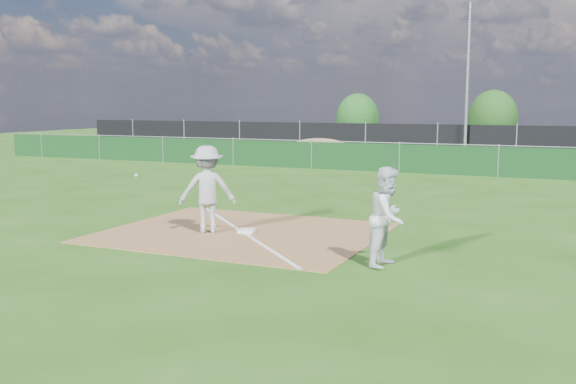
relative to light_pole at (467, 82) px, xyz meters
The scene contains 16 objects.
ground 13.40m from the light_pole, 96.74° to the right, with size 90.00×90.00×0.00m, color #224F11.
infield_dirt 22.11m from the light_pole, 93.95° to the right, with size 6.00×5.00×0.02m, color brown.
foul_line 22.11m from the light_pole, 93.95° to the right, with size 0.08×7.00×0.01m, color white.
green_fence 8.55m from the light_pole, 101.02° to the right, with size 44.00×0.05×1.20m, color black.
dirt_mound 8.46m from the light_pole, 147.13° to the right, with size 3.38×2.60×1.17m, color #956F48.
black_fence 3.46m from the light_pole, 168.69° to the left, with size 46.00×0.04×1.80m, color black.
parking_lot 6.80m from the light_pole, 105.80° to the left, with size 46.00×9.00×0.01m, color black.
light_pole is the anchor object (origin of this frame).
first_base 22.09m from the light_pole, 93.70° to the right, with size 0.35×0.35×0.07m, color white.
play_at_first 22.35m from the light_pole, 95.71° to the right, with size 2.57×1.29×1.96m.
runner 23.56m from the light_pole, 84.39° to the right, with size 0.87×0.68×1.80m, color silver.
car_left 8.93m from the light_pole, 151.67° to the left, with size 1.70×4.23×1.44m, color #B8BBC1.
car_mid 6.42m from the light_pole, 118.04° to the left, with size 1.54×4.43×1.46m, color black.
car_right 6.93m from the light_pole, 67.03° to the left, with size 1.78×4.38×1.27m, color black.
tree_left 13.90m from the light_pole, 132.10° to the left, with size 3.06×3.06×3.63m.
tree_mid 10.54m from the light_pole, 89.16° to the left, with size 3.21×3.21×3.80m.
Camera 1 is at (6.77, -11.56, 2.91)m, focal length 40.00 mm.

